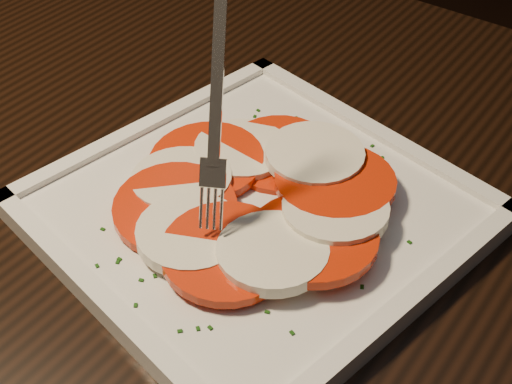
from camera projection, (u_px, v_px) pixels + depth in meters
table at (325, 313)px, 0.63m from camera, size 1.22×0.82×0.75m
plate at (256, 213)px, 0.57m from camera, size 0.35×0.35×0.01m
caprese_salad at (256, 196)px, 0.56m from camera, size 0.24×0.26×0.03m
fork at (218, 103)px, 0.50m from camera, size 0.07×0.09×0.15m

